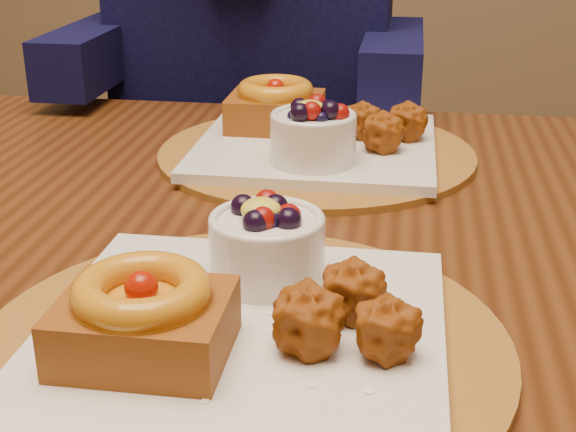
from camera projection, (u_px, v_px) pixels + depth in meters
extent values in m
cube|color=#3A1A0A|center=(289.00, 247.00, 0.77)|extent=(1.60, 0.90, 0.04)
cylinder|color=brown|center=(242.00, 345.00, 0.56)|extent=(0.38, 0.38, 0.01)
cube|color=silver|center=(242.00, 333.00, 0.56)|extent=(0.28, 0.28, 0.01)
cube|color=#512207|center=(144.00, 327.00, 0.52)|extent=(0.11, 0.09, 0.04)
torus|color=#B8570B|center=(142.00, 290.00, 0.51)|extent=(0.09, 0.09, 0.02)
sphere|color=#941202|center=(141.00, 287.00, 0.51)|extent=(0.02, 0.02, 0.02)
sphere|color=#93420A|center=(352.00, 292.00, 0.56)|extent=(0.04, 0.04, 0.04)
sphere|color=#93420A|center=(307.00, 323.00, 0.52)|extent=(0.04, 0.04, 0.04)
sphere|color=#93420A|center=(386.00, 329.00, 0.52)|extent=(0.04, 0.04, 0.04)
cylinder|color=silver|center=(267.00, 249.00, 0.62)|extent=(0.09, 0.09, 0.05)
torus|color=silver|center=(267.00, 220.00, 0.61)|extent=(0.09, 0.09, 0.01)
ellipsoid|color=gold|center=(261.00, 209.00, 0.60)|extent=(0.03, 0.03, 0.02)
cylinder|color=brown|center=(316.00, 153.00, 0.97)|extent=(0.38, 0.38, 0.01)
cube|color=silver|center=(316.00, 146.00, 0.96)|extent=(0.28, 0.28, 0.01)
cube|color=#512207|center=(276.00, 112.00, 1.00)|extent=(0.12, 0.09, 0.04)
torus|color=#B8570B|center=(275.00, 89.00, 0.99)|extent=(0.09, 0.09, 0.02)
sphere|color=#941202|center=(275.00, 88.00, 0.99)|extent=(0.02, 0.02, 0.02)
sphere|color=#93420A|center=(382.00, 133.00, 0.92)|extent=(0.05, 0.05, 0.05)
sphere|color=#93420A|center=(361.00, 120.00, 0.97)|extent=(0.05, 0.05, 0.05)
sphere|color=#93420A|center=(407.00, 122.00, 0.96)|extent=(0.05, 0.05, 0.05)
cylinder|color=silver|center=(313.00, 139.00, 0.88)|extent=(0.09, 0.09, 0.05)
torus|color=silver|center=(313.00, 116.00, 0.87)|extent=(0.09, 0.09, 0.01)
ellipsoid|color=gold|center=(310.00, 108.00, 0.87)|extent=(0.03, 0.03, 0.02)
cube|color=black|center=(247.00, 224.00, 1.48)|extent=(0.49, 0.49, 0.04)
cylinder|color=black|center=(119.00, 393.00, 1.41)|extent=(0.04, 0.04, 0.46)
cylinder|color=black|center=(348.00, 408.00, 1.37)|extent=(0.04, 0.04, 0.46)
cylinder|color=black|center=(174.00, 287.00, 1.78)|extent=(0.04, 0.04, 0.46)
cylinder|color=black|center=(356.00, 297.00, 1.74)|extent=(0.04, 0.04, 0.46)
cube|color=black|center=(262.00, 68.00, 1.58)|extent=(0.47, 0.05, 0.49)
cube|color=black|center=(255.00, 30.00, 1.32)|extent=(0.44, 0.23, 0.63)
cube|color=black|center=(96.00, 52.00, 1.25)|extent=(0.08, 0.31, 0.08)
cube|color=black|center=(393.00, 61.00, 1.19)|extent=(0.08, 0.31, 0.08)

